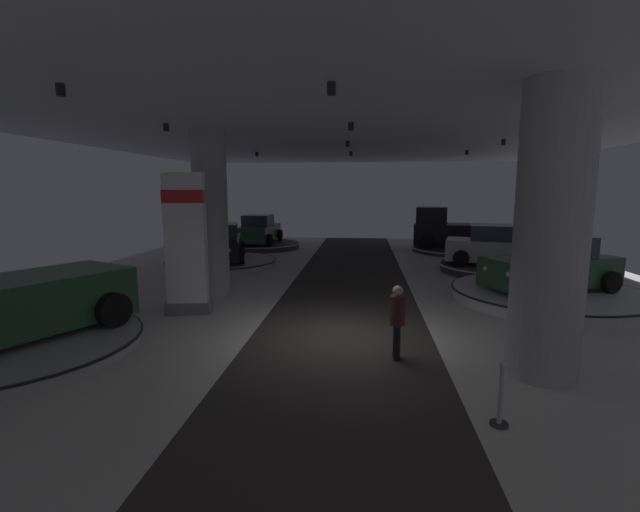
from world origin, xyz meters
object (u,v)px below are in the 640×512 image
object	(u,v)px
display_platform_deep_right	(461,249)
display_platform_near_left	(7,345)
brand_sign_pylon	(186,242)
pickup_truck_deep_right	(456,231)
display_car_far_right	(496,247)
display_platform_far_left	(221,262)
display_car_mid_right	(551,266)
visitor_walking_near	(397,317)
column_right	(551,233)
column_left	(210,214)
display_platform_mid_right	(548,295)
display_car_far_left	(221,244)
display_platform_far_right	(496,268)
display_car_deep_left	(259,230)
display_platform_deep_left	(259,245)

from	to	relation	value
display_platform_deep_right	display_platform_near_left	bearing A→B (deg)	-128.08
brand_sign_pylon	pickup_truck_deep_right	bearing A→B (deg)	53.46
display_car_far_right	display_platform_far_left	world-z (taller)	display_car_far_right
display_car_mid_right	display_platform_far_left	bearing A→B (deg)	156.02
display_car_mid_right	visitor_walking_near	bearing A→B (deg)	-133.99
display_car_far_right	visitor_walking_near	size ratio (longest dim) A/B	2.83
display_car_mid_right	column_right	bearing A→B (deg)	-112.86
column_left	display_platform_near_left	world-z (taller)	column_left
display_platform_mid_right	visitor_walking_near	distance (m)	7.53
column_right	visitor_walking_near	distance (m)	3.33
display_car_far_left	display_platform_far_right	bearing A→B (deg)	-2.96
brand_sign_pylon	display_platform_deep_right	world-z (taller)	brand_sign_pylon
display_car_deep_left	display_platform_near_left	size ratio (longest dim) A/B	0.75
brand_sign_pylon	display_car_far_left	size ratio (longest dim) A/B	0.89
display_car_far_right	display_platform_mid_right	distance (m)	5.13
display_platform_far_right	display_car_far_left	world-z (taller)	display_car_far_left
display_platform_mid_right	pickup_truck_deep_right	distance (m)	11.59
column_right	display_platform_deep_left	distance (m)	20.37
display_platform_far_right	display_platform_deep_right	size ratio (longest dim) A/B	0.84
display_platform_far_right	display_platform_far_left	xyz separation A→B (m)	(-12.48, 0.62, -0.05)
pickup_truck_deep_right	column_left	bearing A→B (deg)	-131.92
display_car_deep_left	display_car_mid_right	world-z (taller)	display_car_mid_right
column_left	display_platform_deep_right	xyz separation A→B (m)	(10.76, 11.57, -2.62)
pickup_truck_deep_right	visitor_walking_near	size ratio (longest dim) A/B	3.52
display_car_far_right	display_platform_deep_left	size ratio (longest dim) A/B	0.91
display_platform_deep_left	pickup_truck_deep_right	distance (m)	11.72
display_platform_far_left	display_car_far_right	bearing A→B (deg)	-2.80
display_platform_deep_left	display_car_mid_right	distance (m)	17.03
display_platform_far_right	display_platform_deep_right	bearing A→B (deg)	90.90
display_platform_far_right	display_platform_deep_left	world-z (taller)	same
display_car_far_right	display_car_mid_right	bearing A→B (deg)	-87.32
display_platform_near_left	visitor_walking_near	xyz separation A→B (m)	(8.60, 0.37, 0.77)
column_left	display_platform_far_right	bearing A→B (deg)	25.32
column_right	display_car_far_right	world-z (taller)	column_right
column_left	display_car_mid_right	bearing A→B (deg)	0.58
visitor_walking_near	column_left	bearing A→B (deg)	137.75
brand_sign_pylon	display_car_deep_left	bearing A→B (deg)	95.35
display_platform_mid_right	display_car_far_right	bearing A→B (deg)	92.35
display_platform_far_right	display_platform_mid_right	size ratio (longest dim) A/B	0.80
brand_sign_pylon	visitor_walking_near	size ratio (longest dim) A/B	2.53
display_platform_far_right	display_platform_near_left	world-z (taller)	display_platform_far_right
brand_sign_pylon	visitor_walking_near	bearing A→B (deg)	-27.27
display_car_mid_right	visitor_walking_near	size ratio (longest dim) A/B	2.87
display_car_deep_left	display_platform_far_left	size ratio (longest dim) A/B	0.82
display_car_far_right	display_car_deep_left	size ratio (longest dim) A/B	1.05
display_platform_deep_right	visitor_walking_near	size ratio (longest dim) A/B	3.57
display_platform_deep_left	pickup_truck_deep_right	world-z (taller)	pickup_truck_deep_right
display_car_deep_left	pickup_truck_deep_right	bearing A→B (deg)	-0.94
column_left	display_platform_far_left	distance (m)	6.53
display_platform_far_left	display_car_far_left	distance (m)	0.87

